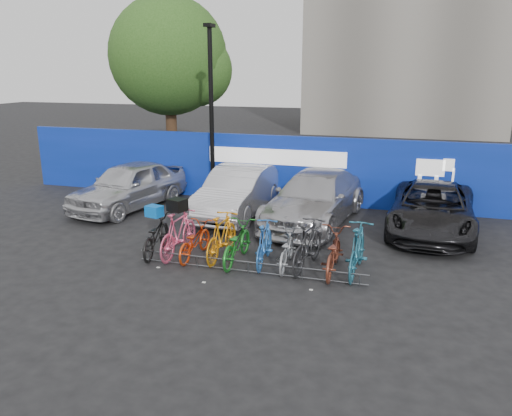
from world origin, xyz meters
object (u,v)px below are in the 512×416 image
at_px(tree, 174,59).
at_px(bike_5, 264,243).
at_px(bike_3, 222,236).
at_px(car_1, 238,192).
at_px(bike_7, 308,245).
at_px(bike_9, 357,249).
at_px(lamppost, 211,110).
at_px(bike_2, 194,241).
at_px(car_2, 315,198).
at_px(bike_8, 333,252).
at_px(bike_6, 286,250).
at_px(car_0, 129,185).
at_px(car_3, 432,209).
at_px(bike_4, 236,243).
at_px(bike_1, 179,233).
at_px(bike_0, 156,235).
at_px(bike_rack, 248,267).

distance_m(tree, bike_5, 13.01).
bearing_deg(bike_3, tree, -57.87).
xyz_separation_m(car_1, bike_7, (3.07, -3.91, -0.18)).
distance_m(bike_7, bike_9, 1.17).
distance_m(bike_5, bike_7, 1.07).
bearing_deg(lamppost, tree, 127.51).
bearing_deg(tree, car_1, -50.53).
bearing_deg(bike_2, car_2, -119.02).
bearing_deg(bike_8, bike_6, -1.90).
height_order(car_0, car_3, car_0).
bearing_deg(lamppost, bike_4, -63.37).
xyz_separation_m(bike_2, bike_8, (3.50, 0.02, 0.06)).
distance_m(bike_6, bike_9, 1.69).
relative_size(bike_1, bike_8, 1.02).
height_order(car_0, bike_3, car_0).
xyz_separation_m(car_0, bike_6, (6.40, -3.68, -0.35)).
distance_m(car_3, bike_9, 4.24).
bearing_deg(car_0, bike_7, -16.14).
relative_size(car_3, bike_8, 2.60).
relative_size(bike_4, bike_9, 0.94).
relative_size(bike_5, bike_7, 0.90).
bearing_deg(lamppost, car_3, -11.30).
relative_size(bike_0, bike_5, 1.06).
height_order(bike_3, bike_9, bike_9).
distance_m(car_2, bike_5, 3.88).
bearing_deg(car_0, car_1, 15.76).
height_order(lamppost, car_3, lamppost).
xyz_separation_m(car_1, bike_1, (-0.28, -3.96, -0.18)).
xyz_separation_m(bike_rack, bike_4, (-0.48, 0.58, 0.34)).
distance_m(car_2, bike_8, 4.04).
relative_size(bike_5, bike_6, 1.06).
relative_size(car_2, bike_4, 2.80).
bearing_deg(car_2, car_0, -169.61).
height_order(tree, bike_3, tree).
xyz_separation_m(lamppost, bike_0, (0.52, -5.44, -2.77)).
xyz_separation_m(bike_1, bike_6, (2.84, -0.00, -0.15)).
relative_size(bike_2, bike_9, 0.85).
xyz_separation_m(bike_3, bike_7, (2.20, -0.04, 0.01)).
bearing_deg(car_3, bike_0, -146.54).
height_order(bike_4, bike_9, bike_9).
bearing_deg(bike_4, bike_8, -179.07).
xyz_separation_m(car_1, bike_8, (3.68, -3.99, -0.27)).
bearing_deg(bike_4, car_0, -35.70).
bearing_deg(bike_3, bike_9, -179.09).
height_order(lamppost, car_2, lamppost).
bearing_deg(bike_5, bike_0, -2.24).
bearing_deg(bike_3, bike_0, 6.97).
relative_size(lamppost, bike_8, 3.12).
distance_m(car_1, bike_6, 4.73).
distance_m(bike_rack, bike_9, 2.58).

